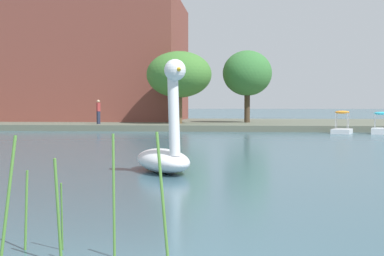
{
  "coord_description": "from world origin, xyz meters",
  "views": [
    {
      "loc": [
        1.33,
        -4.36,
        1.75
      ],
      "look_at": [
        -0.44,
        15.68,
        0.88
      ],
      "focal_mm": 48.59,
      "sensor_mm": 36.0,
      "label": 1
    }
  ],
  "objects_px": {
    "pedal_boat_cyan": "(381,128)",
    "tree_broadleaf_behind_dock": "(247,73)",
    "person_on_path": "(98,111)",
    "tree_broadleaf_left": "(179,75)",
    "pedal_boat_orange": "(342,127)",
    "swan_boat": "(165,150)"
  },
  "relations": [
    {
      "from": "pedal_boat_cyan",
      "to": "tree_broadleaf_behind_dock",
      "type": "relative_size",
      "value": 0.37
    },
    {
      "from": "swan_boat",
      "to": "pedal_boat_cyan",
      "type": "distance_m",
      "value": 22.49
    },
    {
      "from": "tree_broadleaf_left",
      "to": "person_on_path",
      "type": "distance_m",
      "value": 6.53
    },
    {
      "from": "pedal_boat_orange",
      "to": "tree_broadleaf_behind_dock",
      "type": "bearing_deg",
      "value": 125.65
    },
    {
      "from": "tree_broadleaf_behind_dock",
      "to": "pedal_boat_orange",
      "type": "bearing_deg",
      "value": -54.35
    },
    {
      "from": "swan_boat",
      "to": "pedal_boat_orange",
      "type": "relative_size",
      "value": 1.41
    },
    {
      "from": "swan_boat",
      "to": "pedal_boat_orange",
      "type": "distance_m",
      "value": 21.68
    },
    {
      "from": "swan_boat",
      "to": "pedal_boat_orange",
      "type": "bearing_deg",
      "value": 67.1
    },
    {
      "from": "person_on_path",
      "to": "tree_broadleaf_behind_dock",
      "type": "bearing_deg",
      "value": 22.46
    },
    {
      "from": "tree_broadleaf_left",
      "to": "person_on_path",
      "type": "xyz_separation_m",
      "value": [
        -5.71,
        -1.62,
        -2.72
      ]
    },
    {
      "from": "swan_boat",
      "to": "pedal_boat_orange",
      "type": "height_order",
      "value": "swan_boat"
    },
    {
      "from": "pedal_boat_orange",
      "to": "person_on_path",
      "type": "relative_size",
      "value": 1.17
    },
    {
      "from": "pedal_boat_orange",
      "to": "tree_broadleaf_left",
      "type": "relative_size",
      "value": 0.3
    },
    {
      "from": "tree_broadleaf_left",
      "to": "person_on_path",
      "type": "height_order",
      "value": "tree_broadleaf_left"
    },
    {
      "from": "pedal_boat_cyan",
      "to": "tree_broadleaf_left",
      "type": "bearing_deg",
      "value": 157.62
    },
    {
      "from": "swan_boat",
      "to": "tree_broadleaf_behind_dock",
      "type": "distance_m",
      "value": 28.42
    },
    {
      "from": "tree_broadleaf_behind_dock",
      "to": "person_on_path",
      "type": "bearing_deg",
      "value": -157.54
    },
    {
      "from": "pedal_boat_cyan",
      "to": "person_on_path",
      "type": "height_order",
      "value": "person_on_path"
    },
    {
      "from": "swan_boat",
      "to": "tree_broadleaf_left",
      "type": "relative_size",
      "value": 0.42
    },
    {
      "from": "tree_broadleaf_behind_dock",
      "to": "person_on_path",
      "type": "xyz_separation_m",
      "value": [
        -10.83,
        -4.47,
        -2.96
      ]
    },
    {
      "from": "tree_broadleaf_behind_dock",
      "to": "person_on_path",
      "type": "height_order",
      "value": "tree_broadleaf_behind_dock"
    },
    {
      "from": "swan_boat",
      "to": "person_on_path",
      "type": "relative_size",
      "value": 1.64
    }
  ]
}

